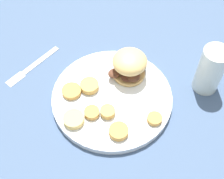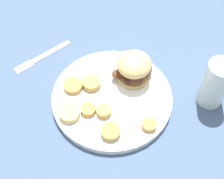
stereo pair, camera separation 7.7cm
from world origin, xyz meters
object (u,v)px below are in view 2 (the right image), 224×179
(sandwich, at_px, (134,67))
(fork, at_px, (42,56))
(drinking_glass, at_px, (215,84))
(dinner_plate, at_px, (112,97))

(sandwich, height_order, fork, sandwich)
(fork, distance_m, drinking_glass, 0.48)
(dinner_plate, bearing_deg, fork, -124.96)
(sandwich, relative_size, fork, 0.77)
(drinking_glass, bearing_deg, dinner_plate, -87.90)
(dinner_plate, xyz_separation_m, drinking_glass, (-0.01, 0.25, 0.06))
(fork, bearing_deg, drinking_glass, 73.64)
(dinner_plate, height_order, fork, dinner_plate)
(fork, bearing_deg, sandwich, 72.88)
(drinking_glass, bearing_deg, fork, -106.36)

